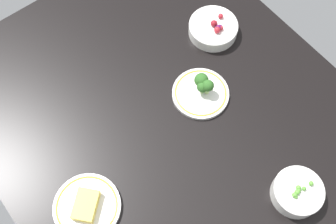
# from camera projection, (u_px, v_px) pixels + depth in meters

# --- Properties ---
(dining_table) EXTENTS (1.28, 1.07, 0.04)m
(dining_table) POSITION_uv_depth(u_px,v_px,m) (168.00, 117.00, 1.30)
(dining_table) COLOR black
(dining_table) RESTS_ON ground
(bowl_berries) EXTENTS (0.17, 0.17, 0.06)m
(bowl_berries) POSITION_uv_depth(u_px,v_px,m) (213.00, 28.00, 1.39)
(bowl_berries) COLOR white
(bowl_berries) RESTS_ON dining_table
(bowl_peas) EXTENTS (0.14, 0.14, 0.06)m
(bowl_peas) POSITION_uv_depth(u_px,v_px,m) (297.00, 192.00, 1.14)
(bowl_peas) COLOR white
(bowl_peas) RESTS_ON dining_table
(plate_cheese) EXTENTS (0.19, 0.19, 0.04)m
(plate_cheese) POSITION_uv_depth(u_px,v_px,m) (87.00, 206.00, 1.14)
(plate_cheese) COLOR white
(plate_cheese) RESTS_ON dining_table
(plate_broccoli) EXTENTS (0.18, 0.18, 0.07)m
(plate_broccoli) POSITION_uv_depth(u_px,v_px,m) (201.00, 90.00, 1.29)
(plate_broccoli) COLOR white
(plate_broccoli) RESTS_ON dining_table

